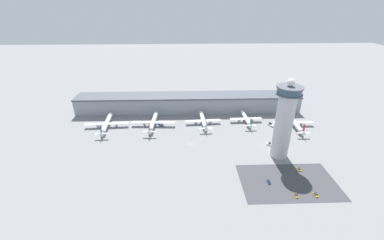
% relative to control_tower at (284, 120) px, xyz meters
% --- Properties ---
extents(ground_plane, '(1000.00, 1000.00, 0.00)m').
position_rel_control_tower_xyz_m(ground_plane, '(-68.45, 19.55, -30.81)').
color(ground_plane, gray).
extents(terminal_building, '(236.40, 25.00, 18.13)m').
position_rel_control_tower_xyz_m(terminal_building, '(-68.45, 89.55, -21.65)').
color(terminal_building, '#9399A3').
rests_on(terminal_building, ground).
extents(control_tower, '(18.52, 18.52, 62.06)m').
position_rel_control_tower_xyz_m(control_tower, '(0.00, 0.00, 0.00)').
color(control_tower, '#BCBCC1').
rests_on(control_tower, ground).
extents(parking_lot_surface, '(64.00, 40.00, 0.01)m').
position_rel_control_tower_xyz_m(parking_lot_surface, '(-4.01, -31.70, -30.81)').
color(parking_lot_surface, '#424247').
rests_on(parking_lot_surface, ground).
extents(airplane_gate_alpha, '(40.87, 43.15, 13.13)m').
position_rel_control_tower_xyz_m(airplane_gate_alpha, '(-146.54, 51.71, -26.48)').
color(airplane_gate_alpha, silver).
rests_on(airplane_gate_alpha, ground).
extents(airplane_gate_bravo, '(41.60, 41.25, 13.53)m').
position_rel_control_tower_xyz_m(airplane_gate_bravo, '(-102.86, 52.74, -26.19)').
color(airplane_gate_bravo, silver).
rests_on(airplane_gate_bravo, ground).
extents(airplane_gate_charlie, '(34.13, 36.51, 12.59)m').
position_rel_control_tower_xyz_m(airplane_gate_charlie, '(-54.90, 56.10, -26.87)').
color(airplane_gate_charlie, white).
rests_on(airplane_gate_charlie, ground).
extents(airplane_gate_delta, '(31.43, 33.38, 12.01)m').
position_rel_control_tower_xyz_m(airplane_gate_delta, '(-12.45, 58.92, -26.79)').
color(airplane_gate_delta, white).
rests_on(airplane_gate_delta, ground).
extents(airplane_gate_echo, '(38.16, 45.49, 12.64)m').
position_rel_control_tower_xyz_m(airplane_gate_echo, '(31.14, 49.09, -26.65)').
color(airplane_gate_echo, silver).
rests_on(airplane_gate_echo, ground).
extents(service_truck_catering, '(5.40, 6.97, 2.77)m').
position_rel_control_tower_xyz_m(service_truck_catering, '(-97.09, 56.35, -29.85)').
color(service_truck_catering, black).
rests_on(service_truck_catering, ground).
extents(service_truck_fuel, '(6.30, 4.64, 2.50)m').
position_rel_control_tower_xyz_m(service_truck_fuel, '(-1.76, 15.47, -29.94)').
color(service_truck_fuel, black).
rests_on(service_truck_fuel, ground).
extents(service_truck_baggage, '(4.70, 7.30, 2.99)m').
position_rel_control_tower_xyz_m(service_truck_baggage, '(9.53, 50.73, -29.77)').
color(service_truck_baggage, black).
rests_on(service_truck_baggage, ground).
extents(car_black_suv, '(1.83, 4.05, 1.49)m').
position_rel_control_tower_xyz_m(car_black_suv, '(8.53, -18.77, -30.23)').
color(car_black_suv, black).
rests_on(car_black_suv, ground).
extents(car_navy_sedan, '(1.77, 4.14, 1.48)m').
position_rel_control_tower_xyz_m(car_navy_sedan, '(-17.34, -31.70, -30.23)').
color(car_navy_sedan, black).
rests_on(car_navy_sedan, ground).
extents(car_red_hatchback, '(1.78, 4.11, 1.43)m').
position_rel_control_tower_xyz_m(car_red_hatchback, '(-4.06, -45.14, -30.26)').
color(car_red_hatchback, black).
rests_on(car_red_hatchback, ground).
extents(car_maroon_suv, '(1.85, 4.04, 1.60)m').
position_rel_control_tower_xyz_m(car_maroon_suv, '(8.32, -45.03, -30.19)').
color(car_maroon_suv, black).
rests_on(car_maroon_suv, ground).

